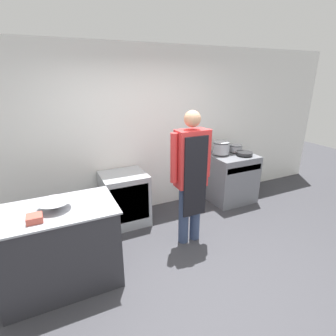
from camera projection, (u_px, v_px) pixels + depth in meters
ground_plane at (198, 277)px, 3.07m from camera, size 14.00×14.00×0.00m
wall_back at (139, 133)px, 4.25m from camera, size 8.00×0.05×2.70m
prep_counter at (61, 247)px, 2.85m from camera, size 1.23×0.74×0.94m
stove at (231, 178)px, 4.85m from camera, size 0.79×0.68×0.90m
fridge_unit at (125, 199)px, 4.10m from camera, size 0.68×0.61×0.82m
person_cook at (191, 172)px, 3.43m from camera, size 0.59×0.24×1.84m
mixing_bowl at (55, 205)px, 2.68m from camera, size 0.34×0.34×0.09m
plastic_tub at (35, 218)px, 2.45m from camera, size 0.14×0.14×0.07m
stock_pot at (221, 147)px, 4.69m from camera, size 0.30×0.30×0.24m
saute_pan at (244, 153)px, 4.66m from camera, size 0.28×0.28×0.05m
sauce_pot at (236, 148)px, 4.84m from camera, size 0.23×0.23×0.14m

